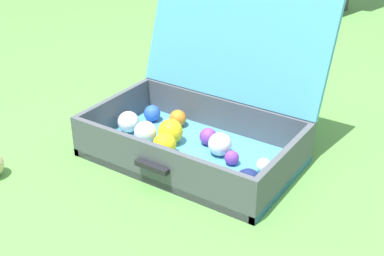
% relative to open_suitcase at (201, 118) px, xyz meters
% --- Properties ---
extents(ground_plane, '(16.00, 16.00, 0.00)m').
position_rel_open_suitcase_xyz_m(ground_plane, '(-0.01, -0.13, -0.11)').
color(ground_plane, '#569342').
extents(open_suitcase, '(0.65, 0.54, 0.51)m').
position_rel_open_suitcase_xyz_m(open_suitcase, '(0.00, 0.00, 0.00)').
color(open_suitcase, '#4799C6').
rests_on(open_suitcase, ground).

